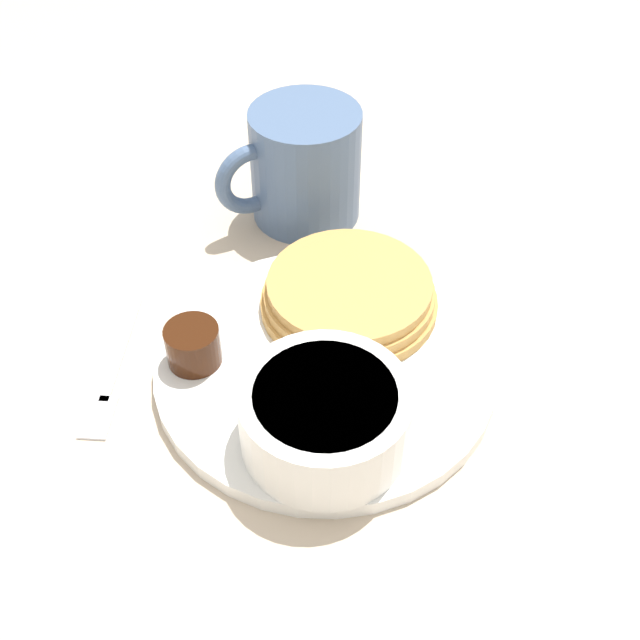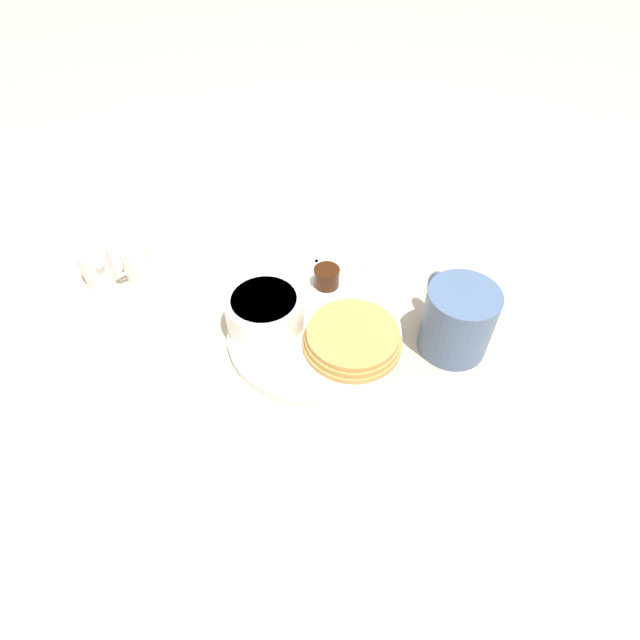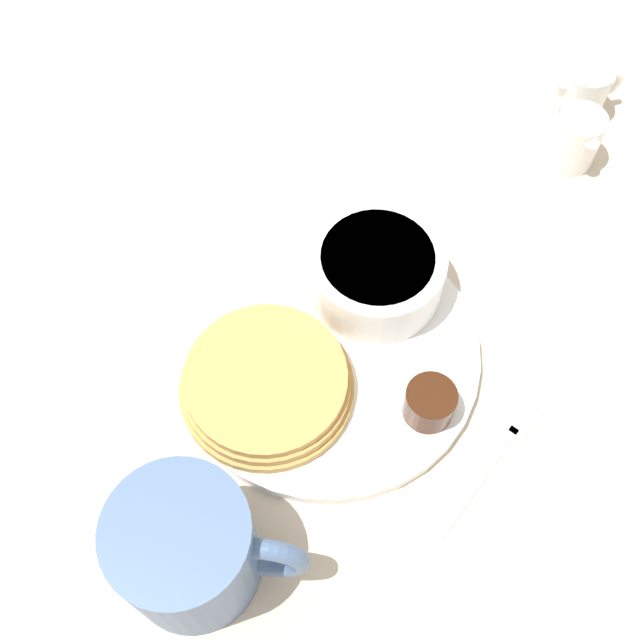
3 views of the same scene
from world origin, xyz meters
name	(u,v)px [view 2 (image 2 of 3)]	position (x,y,z in m)	size (l,w,h in m)	color
ground_plane	(315,335)	(0.00, 0.00, 0.00)	(4.00, 4.00, 0.00)	#C6B299
plate	(315,332)	(0.00, 0.00, 0.01)	(0.25, 0.25, 0.01)	white
pancake_stack	(352,338)	(-0.04, -0.04, 0.03)	(0.14, 0.14, 0.03)	tan
bowl	(265,310)	(0.03, 0.06, 0.04)	(0.11, 0.11, 0.05)	white
syrup_cup	(327,277)	(0.08, -0.04, 0.03)	(0.04, 0.04, 0.03)	#38190A
butter_ramekin	(254,305)	(0.05, 0.08, 0.03)	(0.04, 0.04, 0.04)	white
coffee_mug	(457,319)	(-0.07, -0.18, 0.05)	(0.13, 0.09, 0.10)	slate
creamer_pitcher_near	(136,262)	(0.19, 0.24, 0.03)	(0.04, 0.06, 0.06)	white
creamer_pitcher_far	(96,266)	(0.20, 0.30, 0.03)	(0.07, 0.05, 0.06)	white
fork	(326,263)	(0.14, -0.06, 0.00)	(0.08, 0.13, 0.00)	silver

